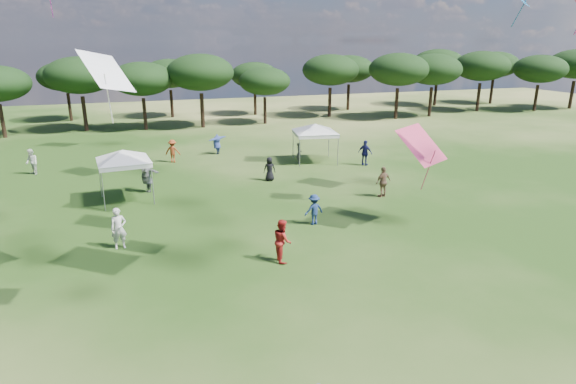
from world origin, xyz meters
TOP-DOWN VIEW (x-y plane):
  - tree_line at (2.39, 47.41)m, footprint 108.78×17.63m
  - tent_left at (-4.58, 20.89)m, footprint 5.59×5.59m
  - tent_right at (9.06, 26.30)m, footprint 6.05×6.05m
  - festival_crowd at (-2.28, 21.98)m, footprint 29.04×21.91m

SIDE VIEW (x-z plane):
  - festival_crowd at x=-2.28m, z-range -0.07..1.80m
  - tent_right at x=9.06m, z-range 1.17..4.37m
  - tent_left at x=-4.58m, z-range 1.22..4.51m
  - tree_line at x=2.39m, z-range 1.54..9.31m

